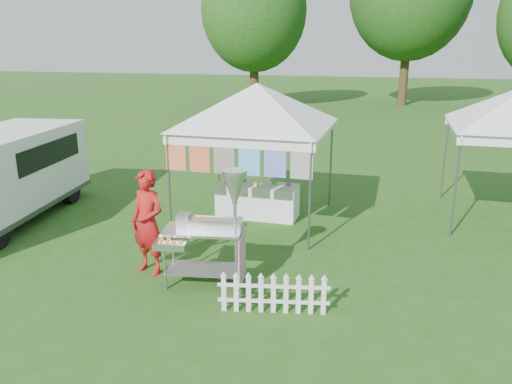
% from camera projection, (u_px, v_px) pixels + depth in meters
% --- Properties ---
extents(ground, '(120.00, 120.00, 0.00)m').
position_uv_depth(ground, '(197.00, 289.00, 7.96)').
color(ground, '#2A4E16').
rests_on(ground, ground).
extents(canopy_main, '(4.24, 4.24, 3.45)m').
position_uv_depth(canopy_main, '(257.00, 83.00, 10.35)').
color(canopy_main, '#59595E').
rests_on(canopy_main, ground).
extents(tree_left, '(6.40, 6.40, 9.53)m').
position_uv_depth(tree_left, '(254.00, 10.00, 30.06)').
color(tree_left, '#322412').
rests_on(tree_left, ground).
extents(donut_cart, '(1.39, 1.14, 1.91)m').
position_uv_depth(donut_cart, '(215.00, 219.00, 7.81)').
color(donut_cart, gray).
rests_on(donut_cart, ground).
extents(vendor, '(0.74, 0.59, 1.79)m').
position_uv_depth(vendor, '(148.00, 222.00, 8.33)').
color(vendor, '#B01515').
rests_on(vendor, ground).
extents(cargo_van, '(2.58, 4.92, 1.95)m').
position_uv_depth(cargo_van, '(2.00, 174.00, 10.88)').
color(cargo_van, white).
rests_on(cargo_van, ground).
extents(picket_fence, '(1.59, 0.36, 0.56)m').
position_uv_depth(picket_fence, '(273.00, 295.00, 7.18)').
color(picket_fence, white).
rests_on(picket_fence, ground).
extents(display_table, '(1.80, 0.70, 0.75)m').
position_uv_depth(display_table, '(258.00, 201.00, 11.27)').
color(display_table, white).
rests_on(display_table, ground).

